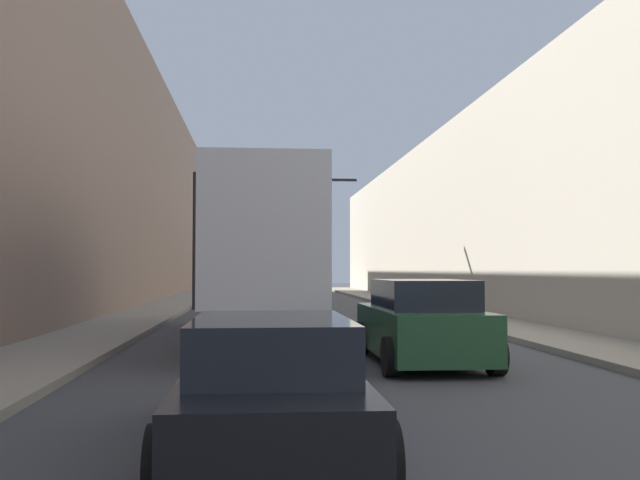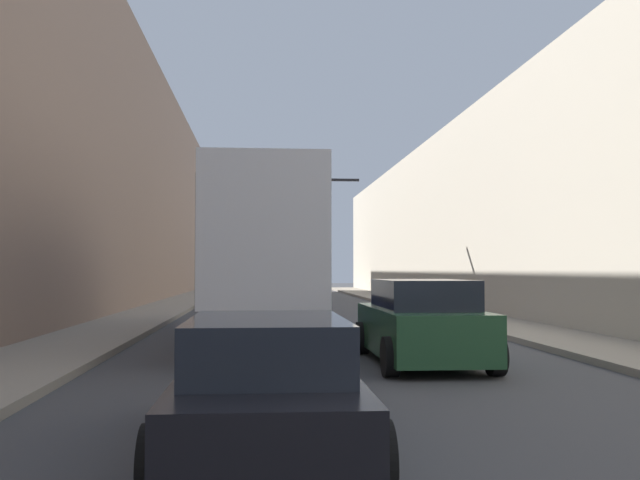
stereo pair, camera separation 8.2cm
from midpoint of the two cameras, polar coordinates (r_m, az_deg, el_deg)
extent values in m
cube|color=gray|center=(30.18, 9.87, -5.75)|extent=(2.53, 80.00, 0.15)
cube|color=gray|center=(29.50, -13.66, -5.79)|extent=(2.53, 80.00, 0.15)
cube|color=#BCB29E|center=(31.60, 17.31, 2.43)|extent=(6.00, 80.00, 8.92)
cube|color=#997A66|center=(30.75, -21.47, 6.64)|extent=(6.00, 80.00, 13.20)
cube|color=silver|center=(18.12, -4.76, -0.06)|extent=(2.48, 10.20, 2.98)
cube|color=black|center=(18.13, -4.78, -5.25)|extent=(1.24, 10.20, 0.24)
cube|color=navy|center=(24.63, -4.84, -3.65)|extent=(2.48, 2.84, 2.63)
cylinder|color=black|center=(14.30, -9.13, -7.80)|extent=(0.25, 1.00, 1.00)
cylinder|color=black|center=(14.32, -0.31, -7.83)|extent=(0.25, 1.00, 1.00)
cylinder|color=black|center=(15.50, -8.81, -7.39)|extent=(0.25, 1.00, 1.00)
cylinder|color=black|center=(15.51, -0.68, -7.41)|extent=(0.25, 1.00, 1.00)
cylinder|color=black|center=(24.68, -7.39, -5.53)|extent=(0.25, 1.00, 1.00)
cylinder|color=black|center=(24.69, -2.31, -5.55)|extent=(0.25, 1.00, 1.00)
cube|color=black|center=(7.57, -4.31, -12.67)|extent=(1.75, 4.60, 0.65)
cube|color=#1E232D|center=(7.26, -4.27, -8.34)|extent=(1.54, 2.53, 0.54)
cylinder|color=black|center=(9.21, -10.01, -11.95)|extent=(0.25, 0.64, 0.64)
cylinder|color=black|center=(9.23, 1.11, -11.96)|extent=(0.25, 0.64, 0.64)
cylinder|color=black|center=(6.00, -12.86, -17.14)|extent=(0.25, 0.64, 0.64)
cylinder|color=black|center=(6.03, 4.62, -17.12)|extent=(0.25, 0.64, 0.64)
cube|color=#234C2D|center=(14.41, 7.87, -7.20)|extent=(1.87, 4.74, 0.90)
cube|color=#1E232D|center=(14.13, 8.07, -4.32)|extent=(1.64, 2.61, 0.57)
cylinder|color=black|center=(15.90, 3.20, -7.82)|extent=(0.25, 0.70, 0.70)
cylinder|color=black|center=(16.27, 9.78, -7.66)|extent=(0.25, 0.70, 0.70)
cylinder|color=black|center=(12.52, 5.49, -9.28)|extent=(0.25, 0.70, 0.70)
cylinder|color=black|center=(12.99, 13.71, -8.97)|extent=(0.25, 0.70, 0.70)
cylinder|color=black|center=(33.91, -10.07, -0.04)|extent=(0.20, 0.20, 6.46)
cube|color=black|center=(34.04, -3.56, 4.87)|extent=(7.68, 0.12, 0.12)
cube|color=black|center=(33.97, -5.72, 4.03)|extent=(0.30, 0.24, 0.90)
sphere|color=red|center=(33.83, -5.72, 4.05)|extent=(0.18, 0.18, 0.18)
cube|color=black|center=(34.03, -1.40, 4.00)|extent=(0.30, 0.24, 0.90)
sphere|color=green|center=(33.89, -1.38, 4.03)|extent=(0.18, 0.18, 0.18)
camera|label=1|loc=(0.04, -90.17, 0.01)|focal=40.00mm
camera|label=2|loc=(0.04, 89.83, -0.01)|focal=40.00mm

